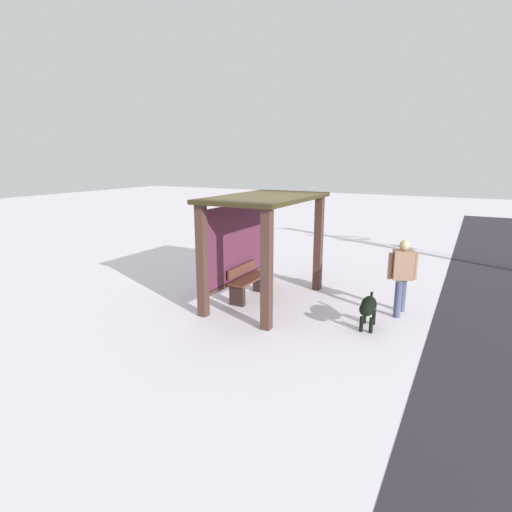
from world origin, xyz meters
The scene contains 5 objects.
ground_plane centered at (0.00, 0.00, 0.00)m, with size 60.00×60.00×0.00m, color white.
bus_shelter centered at (0.00, 0.22, 1.68)m, with size 3.09×1.78×2.35m.
bench_left_inside centered at (0.00, 0.44, 0.37)m, with size 1.27×0.40×0.77m.
person_walking centered at (0.60, -2.77, 0.89)m, with size 0.58×0.57×1.54m.
dog centered at (-0.49, -2.38, 0.43)m, with size 0.99×0.35×0.63m.
Camera 1 is at (-7.79, -3.94, 3.11)m, focal length 28.81 mm.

